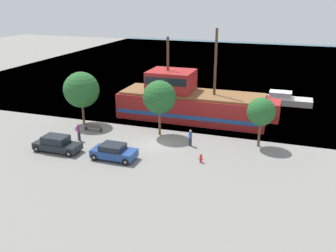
{
  "coord_description": "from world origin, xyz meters",
  "views": [
    {
      "loc": [
        12.08,
        -31.3,
        13.73
      ],
      "look_at": [
        0.69,
        2.0,
        1.2
      ],
      "focal_mm": 40.0,
      "sensor_mm": 36.0,
      "label": 1
    }
  ],
  "objects_px": {
    "moored_boat_dockside": "(283,99)",
    "fire_hydrant": "(201,158)",
    "pedestrian_walking_far": "(79,132)",
    "bench_promenade_east": "(93,127)",
    "parked_car_curb_front": "(57,144)",
    "pedestrian_walking_near": "(190,138)",
    "parked_car_curb_mid": "(114,152)",
    "pirate_ship": "(190,102)"
  },
  "relations": [
    {
      "from": "moored_boat_dockside",
      "to": "fire_hydrant",
      "type": "height_order",
      "value": "moored_boat_dockside"
    },
    {
      "from": "pedestrian_walking_far",
      "to": "bench_promenade_east",
      "type": "bearing_deg",
      "value": 90.67
    },
    {
      "from": "parked_car_curb_front",
      "to": "pedestrian_walking_far",
      "type": "xyz_separation_m",
      "value": [
        0.46,
        3.01,
        0.18
      ]
    },
    {
      "from": "pedestrian_walking_near",
      "to": "moored_boat_dockside",
      "type": "bearing_deg",
      "value": 66.81
    },
    {
      "from": "moored_boat_dockside",
      "to": "bench_promenade_east",
      "type": "bearing_deg",
      "value": -136.84
    },
    {
      "from": "bench_promenade_east",
      "to": "pedestrian_walking_near",
      "type": "relative_size",
      "value": 1.18
    },
    {
      "from": "moored_boat_dockside",
      "to": "parked_car_curb_mid",
      "type": "bearing_deg",
      "value": -119.86
    },
    {
      "from": "pirate_ship",
      "to": "fire_hydrant",
      "type": "height_order",
      "value": "pirate_ship"
    },
    {
      "from": "pirate_ship",
      "to": "parked_car_curb_front",
      "type": "height_order",
      "value": "pirate_ship"
    },
    {
      "from": "parked_car_curb_front",
      "to": "pedestrian_walking_far",
      "type": "height_order",
      "value": "pedestrian_walking_far"
    },
    {
      "from": "fire_hydrant",
      "to": "pedestrian_walking_near",
      "type": "distance_m",
      "value": 3.78
    },
    {
      "from": "pedestrian_walking_near",
      "to": "pedestrian_walking_far",
      "type": "height_order",
      "value": "pedestrian_walking_far"
    },
    {
      "from": "fire_hydrant",
      "to": "bench_promenade_east",
      "type": "height_order",
      "value": "bench_promenade_east"
    },
    {
      "from": "bench_promenade_east",
      "to": "pedestrian_walking_near",
      "type": "distance_m",
      "value": 10.8
    },
    {
      "from": "pirate_ship",
      "to": "bench_promenade_east",
      "type": "xyz_separation_m",
      "value": [
        -8.48,
        -7.4,
        -1.55
      ]
    },
    {
      "from": "parked_car_curb_front",
      "to": "parked_car_curb_mid",
      "type": "bearing_deg",
      "value": 1.44
    },
    {
      "from": "parked_car_curb_mid",
      "to": "pedestrian_walking_near",
      "type": "height_order",
      "value": "pedestrian_walking_near"
    },
    {
      "from": "moored_boat_dockside",
      "to": "bench_promenade_east",
      "type": "height_order",
      "value": "moored_boat_dockside"
    },
    {
      "from": "pirate_ship",
      "to": "fire_hydrant",
      "type": "relative_size",
      "value": 23.62
    },
    {
      "from": "fire_hydrant",
      "to": "moored_boat_dockside",
      "type": "bearing_deg",
      "value": 74.69
    },
    {
      "from": "bench_promenade_east",
      "to": "pirate_ship",
      "type": "bearing_deg",
      "value": 41.09
    },
    {
      "from": "pedestrian_walking_near",
      "to": "parked_car_curb_mid",
      "type": "bearing_deg",
      "value": -137.4
    },
    {
      "from": "pedestrian_walking_far",
      "to": "pedestrian_walking_near",
      "type": "bearing_deg",
      "value": 11.53
    },
    {
      "from": "moored_boat_dockside",
      "to": "parked_car_curb_front",
      "type": "bearing_deg",
      "value": -129.28
    },
    {
      "from": "pirate_ship",
      "to": "pedestrian_walking_far",
      "type": "height_order",
      "value": "pirate_ship"
    },
    {
      "from": "parked_car_curb_front",
      "to": "fire_hydrant",
      "type": "xyz_separation_m",
      "value": [
        13.07,
        1.94,
        -0.31
      ]
    },
    {
      "from": "parked_car_curb_mid",
      "to": "pirate_ship",
      "type": "bearing_deg",
      "value": 76.14
    },
    {
      "from": "moored_boat_dockside",
      "to": "parked_car_curb_front",
      "type": "xyz_separation_m",
      "value": [
        -18.84,
        -23.03,
        0.12
      ]
    },
    {
      "from": "parked_car_curb_mid",
      "to": "fire_hydrant",
      "type": "distance_m",
      "value": 7.59
    },
    {
      "from": "parked_car_curb_front",
      "to": "pedestrian_walking_far",
      "type": "relative_size",
      "value": 2.44
    },
    {
      "from": "bench_promenade_east",
      "to": "pedestrian_walking_far",
      "type": "distance_m",
      "value": 2.79
    },
    {
      "from": "bench_promenade_east",
      "to": "fire_hydrant",
      "type": "bearing_deg",
      "value": -16.85
    },
    {
      "from": "parked_car_curb_front",
      "to": "pedestrian_walking_near",
      "type": "height_order",
      "value": "pedestrian_walking_near"
    },
    {
      "from": "pirate_ship",
      "to": "fire_hydrant",
      "type": "xyz_separation_m",
      "value": [
        4.15,
        -11.23,
        -1.58
      ]
    },
    {
      "from": "pirate_ship",
      "to": "fire_hydrant",
      "type": "bearing_deg",
      "value": -69.69
    },
    {
      "from": "pirate_ship",
      "to": "pedestrian_walking_near",
      "type": "relative_size",
      "value": 11.14
    },
    {
      "from": "parked_car_curb_mid",
      "to": "pedestrian_walking_far",
      "type": "relative_size",
      "value": 2.18
    },
    {
      "from": "moored_boat_dockside",
      "to": "bench_promenade_east",
      "type": "xyz_separation_m",
      "value": [
        -18.41,
        -17.27,
        -0.15
      ]
    },
    {
      "from": "pirate_ship",
      "to": "pedestrian_walking_far",
      "type": "xyz_separation_m",
      "value": [
        -8.45,
        -10.15,
        -1.09
      ]
    },
    {
      "from": "moored_boat_dockside",
      "to": "fire_hydrant",
      "type": "bearing_deg",
      "value": -105.31
    },
    {
      "from": "pedestrian_walking_near",
      "to": "pedestrian_walking_far",
      "type": "xyz_separation_m",
      "value": [
        -10.74,
        -2.19,
        0.09
      ]
    },
    {
      "from": "moored_boat_dockside",
      "to": "parked_car_curb_front",
      "type": "distance_m",
      "value": 29.76
    }
  ]
}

